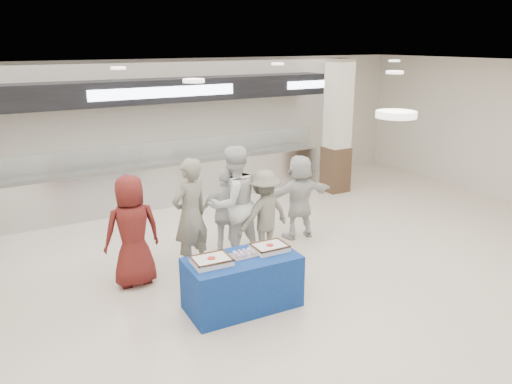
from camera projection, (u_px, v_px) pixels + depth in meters
ground at (299, 305)px, 7.07m from camera, size 14.00×14.00×0.00m
serving_line at (163, 154)px, 11.20m from camera, size 8.70×0.85×2.80m
column_right at (337, 130)px, 12.02m from camera, size 0.55×0.55×3.20m
display_table at (242, 282)px, 6.91m from camera, size 1.58×0.85×0.75m
sheet_cake_left at (212, 260)px, 6.60m from camera, size 0.52×0.42×0.10m
sheet_cake_right at (270, 247)px, 7.03m from camera, size 0.49×0.38×0.10m
cupcake_tray at (244, 254)px, 6.86m from camera, size 0.37×0.28×0.06m
civilian_maroon at (132, 231)px, 7.45m from camera, size 0.86×0.57×1.72m
soldier_a at (190, 216)px, 7.88m from camera, size 0.78×0.63×1.87m
chef_tall at (233, 203)px, 8.33m from camera, size 1.05×0.88×1.96m
chef_short at (227, 213)px, 8.43m from camera, size 1.00×0.73×1.58m
soldier_b at (264, 215)px, 8.42m from camera, size 1.06×0.70×1.55m
civilian_white at (299, 197)px, 9.31m from camera, size 1.52×0.62×1.59m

